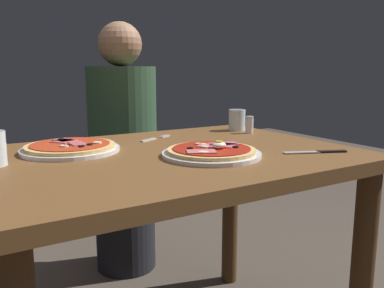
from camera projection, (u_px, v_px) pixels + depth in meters
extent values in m
cube|color=brown|center=(169.00, 159.00, 1.23)|extent=(1.10, 0.81, 0.04)
cylinder|color=#4A3018|center=(362.00, 275.00, 1.26)|extent=(0.07, 0.07, 0.68)
cylinder|color=#4A3018|center=(230.00, 210.00, 1.83)|extent=(0.07, 0.07, 0.68)
cylinder|color=white|center=(212.00, 154.00, 1.17)|extent=(0.29, 0.29, 0.01)
cylinder|color=#DBB26B|center=(212.00, 151.00, 1.17)|extent=(0.26, 0.26, 0.01)
cylinder|color=#A82314|center=(212.00, 148.00, 1.17)|extent=(0.23, 0.23, 0.00)
torus|color=black|center=(190.00, 148.00, 1.15)|extent=(0.02, 0.02, 0.00)
torus|color=black|center=(236.00, 147.00, 1.17)|extent=(0.02, 0.02, 0.00)
torus|color=black|center=(212.00, 145.00, 1.19)|extent=(0.02, 0.02, 0.00)
cube|color=#D16B70|center=(201.00, 151.00, 1.11)|extent=(0.09, 0.08, 0.00)
cube|color=#C65B66|center=(226.00, 145.00, 1.19)|extent=(0.08, 0.08, 0.00)
cube|color=#C65B66|center=(224.00, 144.00, 1.22)|extent=(0.10, 0.07, 0.00)
cube|color=#D16B70|center=(210.00, 146.00, 1.19)|extent=(0.08, 0.08, 0.00)
cylinder|color=beige|center=(205.00, 147.00, 1.17)|extent=(0.02, 0.02, 0.00)
cylinder|color=beige|center=(203.00, 144.00, 1.21)|extent=(0.02, 0.02, 0.00)
cylinder|color=beige|center=(203.00, 152.00, 1.09)|extent=(0.03, 0.03, 0.00)
cylinder|color=beige|center=(198.00, 144.00, 1.22)|extent=(0.02, 0.02, 0.00)
ellipsoid|color=white|center=(219.00, 145.00, 1.15)|extent=(0.04, 0.03, 0.02)
cylinder|color=yellow|center=(219.00, 142.00, 1.15)|extent=(0.02, 0.02, 0.00)
cylinder|color=white|center=(71.00, 150.00, 1.23)|extent=(0.30, 0.30, 0.01)
cylinder|color=#DBB26B|center=(70.00, 146.00, 1.23)|extent=(0.27, 0.27, 0.01)
cylinder|color=red|center=(70.00, 144.00, 1.23)|extent=(0.24, 0.24, 0.00)
torus|color=black|center=(82.00, 146.00, 1.18)|extent=(0.02, 0.02, 0.00)
torus|color=black|center=(55.00, 141.00, 1.26)|extent=(0.02, 0.02, 0.00)
torus|color=black|center=(61.00, 139.00, 1.30)|extent=(0.02, 0.02, 0.00)
torus|color=black|center=(67.00, 145.00, 1.19)|extent=(0.02, 0.02, 0.00)
torus|color=black|center=(90.00, 144.00, 1.21)|extent=(0.02, 0.02, 0.00)
cube|color=#C65B66|center=(78.00, 144.00, 1.22)|extent=(0.04, 0.07, 0.00)
cube|color=#C65B66|center=(64.00, 140.00, 1.28)|extent=(0.06, 0.08, 0.00)
cube|color=#D16B70|center=(64.00, 141.00, 1.27)|extent=(0.09, 0.09, 0.00)
cylinder|color=beige|center=(97.00, 143.00, 1.24)|extent=(0.03, 0.03, 0.00)
cylinder|color=beige|center=(64.00, 146.00, 1.18)|extent=(0.02, 0.02, 0.00)
cylinder|color=silver|center=(237.00, 120.00, 1.66)|extent=(0.07, 0.07, 0.09)
cylinder|color=silver|center=(237.00, 124.00, 1.66)|extent=(0.06, 0.06, 0.05)
cube|color=silver|center=(148.00, 140.00, 1.43)|extent=(0.07, 0.05, 0.00)
cube|color=silver|center=(166.00, 136.00, 1.50)|extent=(0.04, 0.02, 0.00)
cube|color=silver|center=(165.00, 136.00, 1.51)|extent=(0.04, 0.02, 0.00)
cube|color=silver|center=(164.00, 136.00, 1.51)|extent=(0.04, 0.02, 0.00)
cube|color=silver|center=(163.00, 136.00, 1.51)|extent=(0.04, 0.02, 0.00)
cube|color=silver|center=(302.00, 152.00, 1.21)|extent=(0.11, 0.06, 0.00)
cube|color=black|center=(332.00, 151.00, 1.22)|extent=(0.09, 0.05, 0.01)
cylinder|color=white|center=(250.00, 126.00, 1.59)|extent=(0.03, 0.03, 0.05)
cylinder|color=silver|center=(250.00, 118.00, 1.58)|extent=(0.03, 0.03, 0.01)
cylinder|color=black|center=(125.00, 222.00, 1.99)|extent=(0.29, 0.29, 0.46)
cylinder|color=#2D4C33|center=(122.00, 123.00, 1.90)|extent=(0.32, 0.32, 0.52)
sphere|color=#9E7051|center=(120.00, 44.00, 1.84)|extent=(0.20, 0.20, 0.20)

